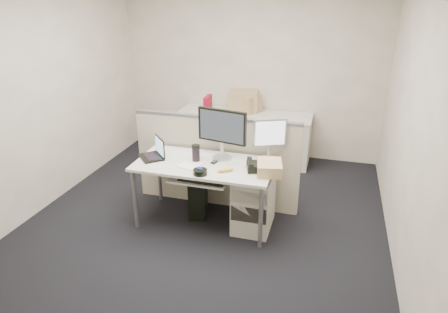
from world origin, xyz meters
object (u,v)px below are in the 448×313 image
(desk, at_px, (204,169))
(laptop, at_px, (150,149))
(desk_phone, at_px, (258,167))
(monitor_main, at_px, (222,134))

(desk, relative_size, laptop, 5.06)
(desk, xyz_separation_m, laptop, (-0.62, -0.02, 0.18))
(laptop, height_order, desk_phone, laptop)
(monitor_main, bearing_deg, desk, -118.28)
(laptop, distance_m, desk_phone, 1.22)
(monitor_main, height_order, laptop, monitor_main)
(desk, xyz_separation_m, desk_phone, (0.60, -0.01, 0.10))
(desk, height_order, monitor_main, monitor_main)
(monitor_main, relative_size, laptop, 1.91)
(monitor_main, relative_size, desk_phone, 2.37)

